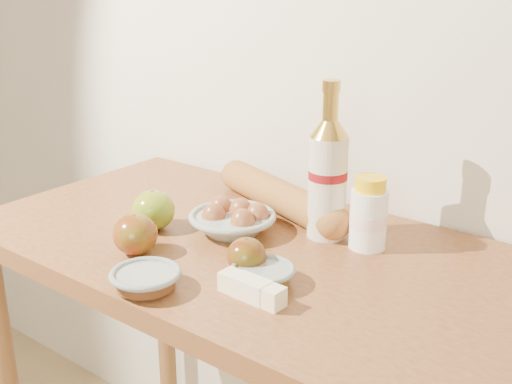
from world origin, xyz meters
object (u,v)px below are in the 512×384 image
egg_bowl (233,220)px  bourbon_bottle (328,175)px  table (265,306)px  cream_bottle (369,215)px  baguette (280,196)px

egg_bowl → bourbon_bottle: bearing=31.3°
table → bourbon_bottle: bearing=64.1°
bourbon_bottle → egg_bowl: bourbon_bottle is taller
table → bourbon_bottle: bourbon_bottle is taller
bourbon_bottle → cream_bottle: 0.11m
cream_bottle → baguette: bearing=173.9°
table → cream_bottle: cream_bottle is taller
bourbon_bottle → egg_bowl: (-0.16, -0.09, -0.10)m
table → bourbon_bottle: (0.06, 0.12, 0.25)m
table → egg_bowl: 0.18m
baguette → egg_bowl: bearing=-74.9°
table → baguette: baguette is taller
table → egg_bowl: (-0.10, 0.02, 0.15)m
egg_bowl → table: bearing=-13.7°
table → cream_bottle: bearing=39.4°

